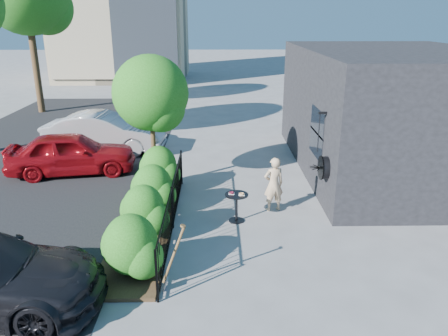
{
  "coord_description": "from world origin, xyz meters",
  "views": [
    {
      "loc": [
        -0.39,
        -9.82,
        5.01
      ],
      "look_at": [
        -0.21,
        1.07,
        1.2
      ],
      "focal_mm": 35.0,
      "sensor_mm": 36.0,
      "label": 1
    }
  ],
  "objects_px": {
    "patio_tree": "(153,98)",
    "car_red": "(72,153)",
    "cafe_table": "(237,203)",
    "car_silver": "(105,132)",
    "woman": "(274,184)",
    "shovel": "(172,261)"
  },
  "relations": [
    {
      "from": "patio_tree",
      "to": "shovel",
      "type": "bearing_deg",
      "value": -79.64
    },
    {
      "from": "woman",
      "to": "shovel",
      "type": "relative_size",
      "value": 1.06
    },
    {
      "from": "shovel",
      "to": "car_silver",
      "type": "bearing_deg",
      "value": 110.71
    },
    {
      "from": "patio_tree",
      "to": "car_silver",
      "type": "xyz_separation_m",
      "value": [
        -2.5,
        3.84,
        -2.01
      ]
    },
    {
      "from": "car_red",
      "to": "shovel",
      "type": "bearing_deg",
      "value": -159.08
    },
    {
      "from": "woman",
      "to": "car_red",
      "type": "relative_size",
      "value": 0.36
    },
    {
      "from": "patio_tree",
      "to": "cafe_table",
      "type": "height_order",
      "value": "patio_tree"
    },
    {
      "from": "patio_tree",
      "to": "cafe_table",
      "type": "relative_size",
      "value": 4.93
    },
    {
      "from": "cafe_table",
      "to": "car_red",
      "type": "xyz_separation_m",
      "value": [
        -5.32,
        3.73,
        0.18
      ]
    },
    {
      "from": "car_red",
      "to": "car_silver",
      "type": "xyz_separation_m",
      "value": [
        0.48,
        2.52,
        0.05
      ]
    },
    {
      "from": "cafe_table",
      "to": "car_red",
      "type": "relative_size",
      "value": 0.19
    },
    {
      "from": "shovel",
      "to": "car_silver",
      "type": "distance_m",
      "value": 9.84
    },
    {
      "from": "patio_tree",
      "to": "cafe_table",
      "type": "bearing_deg",
      "value": -45.93
    },
    {
      "from": "cafe_table",
      "to": "shovel",
      "type": "distance_m",
      "value": 3.24
    },
    {
      "from": "woman",
      "to": "car_red",
      "type": "distance_m",
      "value": 7.04
    },
    {
      "from": "cafe_table",
      "to": "woman",
      "type": "distance_m",
      "value": 1.24
    },
    {
      "from": "patio_tree",
      "to": "cafe_table",
      "type": "xyz_separation_m",
      "value": [
        2.33,
        -2.41,
        -2.25
      ]
    },
    {
      "from": "patio_tree",
      "to": "car_red",
      "type": "height_order",
      "value": "patio_tree"
    },
    {
      "from": "car_silver",
      "to": "cafe_table",
      "type": "bearing_deg",
      "value": -137.84
    },
    {
      "from": "woman",
      "to": "shovel",
      "type": "bearing_deg",
      "value": 42.89
    },
    {
      "from": "car_silver",
      "to": "woman",
      "type": "bearing_deg",
      "value": -129.24
    },
    {
      "from": "cafe_table",
      "to": "woman",
      "type": "height_order",
      "value": "woman"
    }
  ]
}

